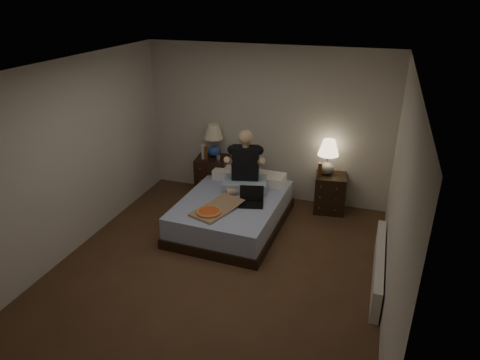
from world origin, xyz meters
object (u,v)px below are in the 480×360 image
(nightstand_right, at_px, (330,193))
(pizza_box, at_px, (209,212))
(beer_bottle_left, at_px, (206,154))
(beer_bottle_right, at_px, (320,170))
(bed, at_px, (232,212))
(lamp_right, at_px, (328,157))
(water_bottle, at_px, (203,152))
(person, at_px, (245,161))
(lamp_left, at_px, (214,141))
(radiator, at_px, (378,266))
(soda_can, at_px, (218,158))
(laptop, at_px, (251,197))
(nightstand_left, at_px, (213,176))

(nightstand_right, relative_size, pizza_box, 0.80)
(beer_bottle_left, distance_m, beer_bottle_right, 1.85)
(bed, height_order, lamp_right, lamp_right)
(water_bottle, relative_size, person, 0.27)
(lamp_left, bearing_deg, water_bottle, -129.03)
(lamp_left, bearing_deg, beer_bottle_right, -4.31)
(nightstand_right, height_order, lamp_right, lamp_right)
(beer_bottle_right, bearing_deg, person, -155.24)
(nightstand_right, xyz_separation_m, radiator, (0.81, -1.63, -0.10))
(water_bottle, bearing_deg, lamp_right, 4.68)
(lamp_right, xyz_separation_m, person, (-1.13, -0.63, 0.03))
(beer_bottle_left, bearing_deg, nightstand_right, 4.97)
(pizza_box, relative_size, radiator, 0.47)
(beer_bottle_right, relative_size, person, 0.25)
(beer_bottle_right, bearing_deg, lamp_right, 58.46)
(bed, relative_size, nightstand_right, 3.00)
(lamp_right, bearing_deg, bed, -141.18)
(nightstand_right, bearing_deg, pizza_box, -140.61)
(radiator, bearing_deg, water_bottle, 152.68)
(beer_bottle_left, bearing_deg, soda_can, 10.11)
(water_bottle, xyz_separation_m, radiator, (2.90, -1.50, -0.60))
(radiator, bearing_deg, lamp_left, 149.21)
(soda_can, distance_m, pizza_box, 1.44)
(nightstand_right, xyz_separation_m, soda_can, (-1.82, -0.14, 0.42))
(laptop, bearing_deg, pizza_box, -149.66)
(radiator, bearing_deg, beer_bottle_left, 152.83)
(nightstand_left, distance_m, laptop, 1.44)
(lamp_left, distance_m, beer_bottle_right, 1.81)
(beer_bottle_left, height_order, person, person)
(water_bottle, xyz_separation_m, person, (0.87, -0.46, 0.12))
(water_bottle, relative_size, beer_bottle_right, 1.09)
(pizza_box, bearing_deg, bed, 95.91)
(bed, xyz_separation_m, nightstand_left, (-0.67, 0.91, 0.11))
(bed, relative_size, soda_can, 18.25)
(lamp_left, relative_size, beer_bottle_left, 2.43)
(pizza_box, bearing_deg, radiator, 16.09)
(lamp_left, height_order, radiator, lamp_left)
(beer_bottle_left, height_order, laptop, beer_bottle_left)
(lamp_left, distance_m, laptop, 1.51)
(bed, height_order, person, person)
(nightstand_right, bearing_deg, water_bottle, 176.42)
(nightstand_right, xyz_separation_m, water_bottle, (-2.09, -0.13, 0.50))
(laptop, relative_size, pizza_box, 0.45)
(laptop, bearing_deg, lamp_left, 118.01)
(soda_can, xyz_separation_m, beer_bottle_right, (1.65, 0.03, -0.00))
(water_bottle, bearing_deg, radiator, -27.32)
(person, bearing_deg, nightstand_left, 130.08)
(lamp_left, relative_size, person, 0.60)
(laptop, bearing_deg, nightstand_right, 32.87)
(nightstand_right, distance_m, pizza_box, 2.09)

